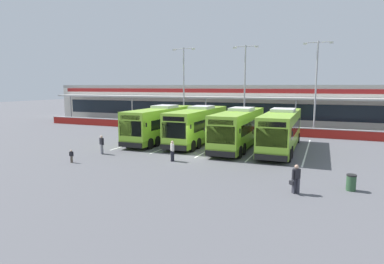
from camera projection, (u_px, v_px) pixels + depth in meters
name	position (u px, v px, depth m)	size (l,w,h in m)	color
ground_plane	(197.00, 157.00, 27.21)	(200.00, 200.00, 0.00)	#56565B
terminal_building	(259.00, 104.00, 51.44)	(70.00, 13.00, 6.00)	beige
red_barrier_wall	(239.00, 129.00, 40.42)	(60.00, 0.40, 1.10)	maroon
coach_bus_leftmost	(161.00, 124.00, 34.93)	(2.99, 12.16, 3.78)	#8CC633
coach_bus_left_centre	(198.00, 126.00, 33.70)	(2.99, 12.16, 3.78)	#8CC633
coach_bus_centre	(239.00, 129.00, 31.06)	(2.99, 12.16, 3.78)	#8CC633
coach_bus_right_centre	(281.00, 131.00, 29.71)	(2.99, 12.16, 3.78)	#8CC633
bay_stripe_far_west	(146.00, 140.00, 35.86)	(0.14, 13.00, 0.01)	silver
bay_stripe_west	(181.00, 142.00, 34.28)	(0.14, 13.00, 0.01)	silver
bay_stripe_mid_west	(219.00, 145.00, 32.71)	(0.14, 13.00, 0.01)	silver
bay_stripe_centre	(260.00, 148.00, 31.14)	(0.14, 13.00, 0.01)	silver
bay_stripe_mid_east	(307.00, 151.00, 29.56)	(0.14, 13.00, 0.01)	silver
pedestrian_with_handbag	(296.00, 178.00, 17.80)	(0.57, 0.57, 1.62)	#33333D
pedestrian_in_dark_coat	(102.00, 144.00, 28.18)	(0.53, 0.38, 1.62)	slate
pedestrian_child	(71.00, 156.00, 25.02)	(0.33, 0.19, 1.00)	#4C4238
pedestrian_near_bin	(172.00, 150.00, 25.48)	(0.42, 0.47, 1.62)	black
lamp_post_west	(184.00, 83.00, 44.46)	(3.24, 0.28, 11.00)	#9E9EA3
lamp_post_centre	(245.00, 83.00, 41.89)	(3.24, 0.28, 11.00)	#9E9EA3
lamp_post_east	(316.00, 82.00, 37.98)	(3.24, 0.28, 11.00)	#9E9EA3
litter_bin	(351.00, 182.00, 18.34)	(0.54, 0.54, 0.93)	#2D5133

